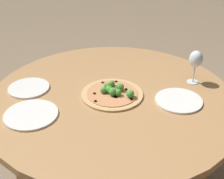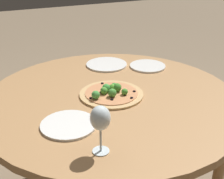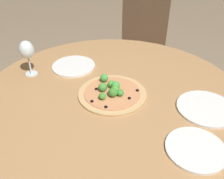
% 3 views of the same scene
% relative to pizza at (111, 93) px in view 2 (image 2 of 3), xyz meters
% --- Properties ---
extents(dining_table, '(1.22, 1.22, 0.70)m').
position_rel_pizza_xyz_m(dining_table, '(0.00, 0.00, -0.07)').
color(dining_table, '#A87A4C').
rests_on(dining_table, ground_plane).
extents(pizza, '(0.31, 0.31, 0.06)m').
position_rel_pizza_xyz_m(pizza, '(0.00, 0.00, 0.00)').
color(pizza, tan).
rests_on(pizza, dining_table).
extents(wine_glass, '(0.07, 0.07, 0.18)m').
position_rel_pizza_xyz_m(wine_glass, '(-0.21, -0.39, 0.12)').
color(wine_glass, silver).
rests_on(wine_glass, dining_table).
extents(plate_near, '(0.24, 0.24, 0.01)m').
position_rel_pizza_xyz_m(plate_near, '(0.14, 0.38, -0.01)').
color(plate_near, silver).
rests_on(plate_near, dining_table).
extents(plate_far, '(0.21, 0.21, 0.01)m').
position_rel_pizza_xyz_m(plate_far, '(0.35, 0.26, -0.01)').
color(plate_far, silver).
rests_on(plate_far, dining_table).
extents(plate_side, '(0.23, 0.23, 0.01)m').
position_rel_pizza_xyz_m(plate_side, '(-0.27, -0.18, -0.01)').
color(plate_side, silver).
rests_on(plate_side, dining_table).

